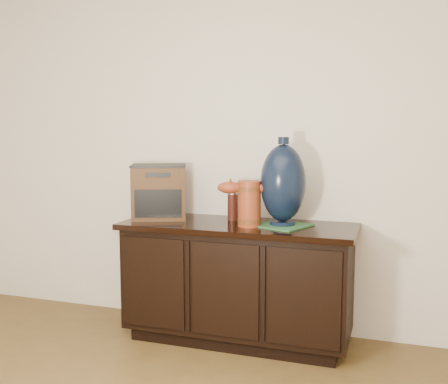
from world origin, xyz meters
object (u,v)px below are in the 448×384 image
(tv_radio, at_px, (159,192))
(sideboard, at_px, (238,281))
(spray_can, at_px, (233,205))
(terracotta_vessel, at_px, (249,201))
(lamp_base, at_px, (283,183))

(tv_radio, bearing_deg, sideboard, -25.42)
(spray_can, bearing_deg, terracotta_vessel, -47.49)
(terracotta_vessel, xyz_separation_m, lamp_base, (0.19, 0.07, 0.11))
(tv_radio, distance_m, lamp_base, 0.84)
(sideboard, height_order, lamp_base, lamp_base)
(tv_radio, height_order, lamp_base, lamp_base)
(sideboard, bearing_deg, spray_can, 122.08)
(sideboard, distance_m, lamp_base, 0.69)
(terracotta_vessel, relative_size, lamp_base, 0.74)
(tv_radio, xyz_separation_m, spray_can, (0.48, 0.08, -0.08))
(lamp_base, bearing_deg, spray_can, 163.71)
(lamp_base, height_order, spray_can, lamp_base)
(terracotta_vessel, distance_m, lamp_base, 0.23)
(sideboard, relative_size, lamp_base, 2.75)
(lamp_base, xyz_separation_m, spray_can, (-0.35, 0.10, -0.16))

